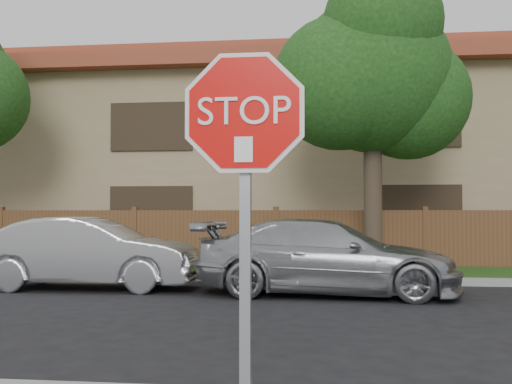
# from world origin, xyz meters

# --- Properties ---
(far_curb) EXTENTS (70.00, 0.30, 0.15)m
(far_curb) POSITION_xyz_m (0.00, 8.15, 0.07)
(far_curb) COLOR gray
(far_curb) RESTS_ON ground
(grass_strip) EXTENTS (70.00, 3.00, 0.12)m
(grass_strip) POSITION_xyz_m (0.00, 9.80, 0.06)
(grass_strip) COLOR #1E4714
(grass_strip) RESTS_ON ground
(fence) EXTENTS (70.00, 0.12, 1.60)m
(fence) POSITION_xyz_m (0.00, 11.40, 0.80)
(fence) COLOR brown
(fence) RESTS_ON ground
(apartment_building) EXTENTS (35.20, 9.20, 7.20)m
(apartment_building) POSITION_xyz_m (0.00, 17.00, 3.53)
(apartment_building) COLOR #9A895F
(apartment_building) RESTS_ON ground
(tree_mid) EXTENTS (4.80, 3.90, 7.35)m
(tree_mid) POSITION_xyz_m (2.52, 9.57, 4.87)
(tree_mid) COLOR #382B21
(tree_mid) RESTS_ON ground
(stop_sign) EXTENTS (1.01, 0.13, 2.55)m
(stop_sign) POSITION_xyz_m (0.90, -1.48, 1.83)
(stop_sign) COLOR gray
(stop_sign) RESTS_ON sidewalk_near
(sedan_left) EXTENTS (4.44, 1.63, 1.45)m
(sedan_left) POSITION_xyz_m (-3.38, 6.66, 0.73)
(sedan_left) COLOR #A3A4A7
(sedan_left) RESTS_ON ground
(sedan_right) EXTENTS (5.00, 2.26, 1.42)m
(sedan_right) POSITION_xyz_m (1.38, 6.36, 0.71)
(sedan_right) COLOR #9FA1A6
(sedan_right) RESTS_ON ground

